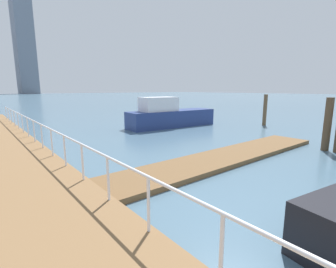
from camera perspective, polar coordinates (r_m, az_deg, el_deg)
ground_plane at (r=20.94m, az=-23.49°, el=1.49°), size 300.00×300.00×0.00m
floating_dock at (r=10.67m, az=12.80°, el=-5.44°), size 12.34×2.00×0.18m
boardwalk_railing at (r=11.23m, az=-26.67°, el=0.49°), size 0.06×28.19×1.08m
dock_piling_0 at (r=21.57m, az=21.74°, el=5.25°), size 0.30×0.30×2.53m
dock_piling_1 at (r=14.05m, az=33.26°, el=1.90°), size 0.34×0.34×2.58m
moored_boat_1 at (r=19.31m, az=0.30°, el=4.31°), size 7.48×2.44×2.36m
skyline_tower_3 at (r=168.36m, az=-30.53°, el=16.84°), size 9.89×12.17×50.96m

